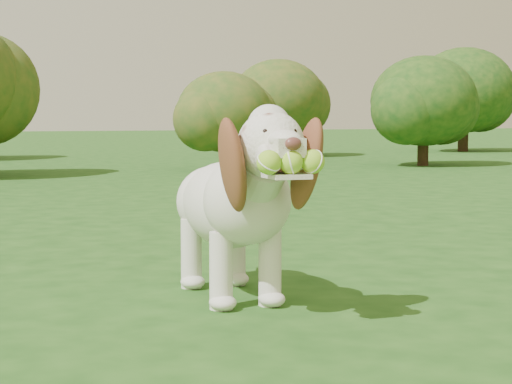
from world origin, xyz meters
name	(u,v)px	position (x,y,z in m)	size (l,w,h in m)	color
ground	(282,320)	(0.00, 0.00, 0.00)	(80.00, 80.00, 0.00)	#1A4513
dog	(236,198)	(-0.03, 0.34, 0.39)	(0.41, 1.13, 0.73)	silver
shrub_f	(278,99)	(5.10, 11.06, 1.00)	(1.64, 1.64, 1.70)	#382314
shrub_d	(424,101)	(5.78, 7.62, 0.92)	(1.50, 1.50, 1.56)	#382314
shrub_h	(464,90)	(9.44, 11.56, 1.22)	(2.01, 2.01, 2.08)	#382314
shrub_c	(224,112)	(2.84, 7.86, 0.76)	(1.24, 1.24, 1.29)	#382314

